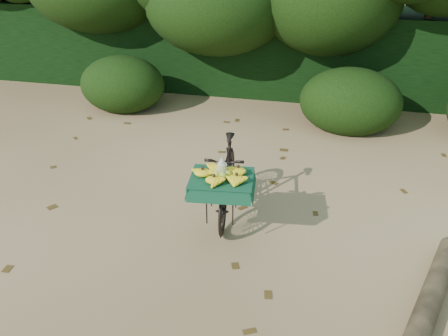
# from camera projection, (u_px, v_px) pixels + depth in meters

# --- Properties ---
(ground) EXTENTS (80.00, 80.00, 0.00)m
(ground) POSITION_uv_depth(u_px,v_px,m) (214.00, 255.00, 5.53)
(ground) COLOR tan
(ground) RESTS_ON ground
(vendor_bicycle) EXTENTS (0.79, 1.79, 1.02)m
(vendor_bicycle) POSITION_uv_depth(u_px,v_px,m) (227.00, 178.00, 6.09)
(vendor_bicycle) COLOR black
(vendor_bicycle) RESTS_ON ground
(fallen_log) EXTENTS (1.28, 3.03, 0.23)m
(fallen_log) POSITION_uv_depth(u_px,v_px,m) (418.00, 333.00, 4.33)
(fallen_log) COLOR brown
(fallen_log) RESTS_ON ground
(hedge_backdrop) EXTENTS (26.00, 1.80, 1.80)m
(hedge_backdrop) POSITION_uv_depth(u_px,v_px,m) (283.00, 50.00, 10.54)
(hedge_backdrop) COLOR black
(hedge_backdrop) RESTS_ON ground
(tree_row) EXTENTS (14.50, 2.00, 4.00)m
(tree_row) POSITION_uv_depth(u_px,v_px,m) (249.00, 2.00, 9.47)
(tree_row) COLOR black
(tree_row) RESTS_ON ground
(bush_clumps) EXTENTS (8.80, 1.70, 0.90)m
(bush_clumps) POSITION_uv_depth(u_px,v_px,m) (295.00, 100.00, 8.92)
(bush_clumps) COLOR black
(bush_clumps) RESTS_ON ground
(leaf_litter) EXTENTS (7.00, 7.30, 0.01)m
(leaf_litter) POSITION_uv_depth(u_px,v_px,m) (227.00, 223.00, 6.08)
(leaf_litter) COLOR #473113
(leaf_litter) RESTS_ON ground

